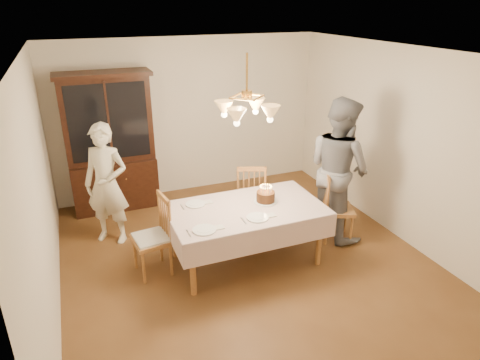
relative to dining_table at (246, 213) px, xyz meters
name	(u,v)px	position (x,y,z in m)	size (l,w,h in m)	color
ground	(246,260)	(0.00, 0.00, -0.68)	(5.00, 5.00, 0.00)	#583519
room_shell	(246,144)	(0.00, 0.00, 0.90)	(5.00, 5.00, 5.00)	white
dining_table	(246,213)	(0.00, 0.00, 0.00)	(1.90, 1.10, 0.76)	brown
china_hutch	(111,145)	(-1.34, 2.25, 0.36)	(1.38, 0.54, 2.16)	black
chair_far_side	(251,198)	(0.43, 0.84, -0.24)	(0.56, 0.55, 1.00)	brown
chair_left_end	(152,240)	(-1.15, 0.19, -0.23)	(0.47, 0.49, 1.00)	brown
chair_right_end	(336,210)	(1.38, 0.05, -0.24)	(0.55, 0.56, 1.00)	brown
elderly_woman	(107,185)	(-1.53, 1.18, 0.16)	(0.61, 0.40, 1.68)	white
adult_in_grey	(339,169)	(1.46, 0.21, 0.30)	(0.96, 0.75, 1.97)	slate
birthday_cake	(266,197)	(0.29, 0.06, 0.14)	(0.30, 0.30, 0.22)	white
place_setting_near_left	(205,230)	(-0.64, -0.35, 0.08)	(0.41, 0.27, 0.02)	white
place_setting_near_right	(258,217)	(0.03, -0.30, 0.08)	(0.41, 0.26, 0.02)	white
place_setting_far_left	(196,204)	(-0.54, 0.32, 0.08)	(0.40, 0.25, 0.02)	white
chandelier	(247,110)	(0.00, 0.00, 1.29)	(0.62, 0.62, 0.73)	#BF8C3F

